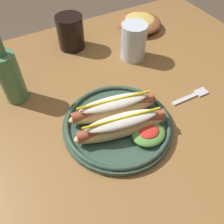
{
  "coord_description": "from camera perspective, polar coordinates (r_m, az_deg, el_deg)",
  "views": [
    {
      "loc": [
        -0.2,
        -0.4,
        1.24
      ],
      "look_at": [
        -0.01,
        -0.04,
        0.77
      ],
      "focal_mm": 38.98,
      "sensor_mm": 36.0,
      "label": 1
    }
  ],
  "objects": [
    {
      "name": "dining_table",
      "position": [
        0.74,
        -1.04,
        -4.25
      ],
      "size": [
        1.25,
        0.95,
        0.74
      ],
      "color": "olive",
      "rests_on": "ground_plane"
    },
    {
      "name": "ground_plane",
      "position": [
        1.31,
        -0.63,
        -21.35
      ],
      "size": [
        8.0,
        8.0,
        0.0
      ],
      "primitive_type": "plane",
      "color": "brown"
    },
    {
      "name": "hot_dog_plate",
      "position": [
        0.61,
        1.66,
        -2.27
      ],
      "size": [
        0.28,
        0.28,
        0.08
      ],
      "color": "#334C3D",
      "rests_on": "dining_table"
    },
    {
      "name": "glass_bottle",
      "position": [
        0.7,
        -22.98,
        7.99
      ],
      "size": [
        0.06,
        0.06,
        0.21
      ],
      "color": "#4C7F51",
      "rests_on": "dining_table"
    },
    {
      "name": "fork",
      "position": [
        0.74,
        18.42,
        3.66
      ],
      "size": [
        0.12,
        0.03,
        0.0
      ],
      "rotation": [
        0.0,
        0.0,
        -0.01
      ],
      "color": "silver",
      "rests_on": "dining_table"
    },
    {
      "name": "soda_cup",
      "position": [
        0.88,
        -9.71,
        17.97
      ],
      "size": [
        0.09,
        0.09,
        0.11
      ],
      "primitive_type": "cylinder",
      "color": "black",
      "rests_on": "dining_table"
    },
    {
      "name": "water_cup",
      "position": [
        0.82,
        5.06,
        16.13
      ],
      "size": [
        0.08,
        0.08,
        0.12
      ],
      "primitive_type": "cylinder",
      "color": "silver",
      "rests_on": "dining_table"
    },
    {
      "name": "side_bowl",
      "position": [
        1.0,
        6.51,
        20.21
      ],
      "size": [
        0.16,
        0.16,
        0.05
      ],
      "color": "brown",
      "rests_on": "dining_table"
    }
  ]
}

